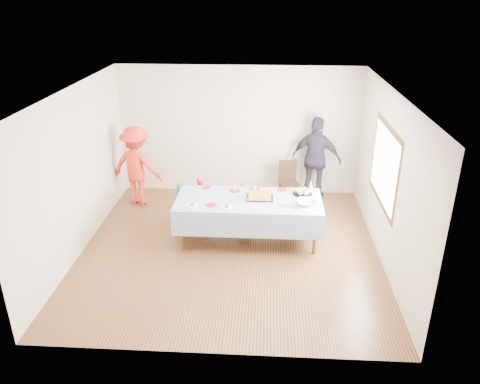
% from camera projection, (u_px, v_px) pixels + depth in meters
% --- Properties ---
extents(ground, '(5.00, 5.00, 0.00)m').
position_uv_depth(ground, '(230.00, 249.00, 8.02)').
color(ground, '#4A2615').
rests_on(ground, ground).
extents(room_walls, '(5.04, 5.04, 2.72)m').
position_uv_depth(room_walls, '(232.00, 151.00, 7.30)').
color(room_walls, beige).
rests_on(room_walls, ground).
extents(party_table, '(2.50, 1.10, 0.78)m').
position_uv_depth(party_table, '(249.00, 202.00, 8.03)').
color(party_table, '#502D1B').
rests_on(party_table, ground).
extents(birthday_cake, '(0.46, 0.35, 0.08)m').
position_uv_depth(birthday_cake, '(260.00, 196.00, 8.04)').
color(birthday_cake, black).
rests_on(birthday_cake, party_table).
extents(rolls_tray, '(0.34, 0.34, 0.10)m').
position_uv_depth(rolls_tray, '(302.00, 192.00, 8.18)').
color(rolls_tray, black).
rests_on(rolls_tray, party_table).
extents(punch_bowl, '(0.34, 0.34, 0.08)m').
position_uv_depth(punch_bowl, '(307.00, 203.00, 7.78)').
color(punch_bowl, silver).
rests_on(punch_bowl, party_table).
extents(party_hat, '(0.11, 0.11, 0.19)m').
position_uv_depth(party_hat, '(311.00, 185.00, 8.32)').
color(party_hat, white).
rests_on(party_hat, party_table).
extents(fork_pile, '(0.24, 0.18, 0.07)m').
position_uv_depth(fork_pile, '(287.00, 204.00, 7.76)').
color(fork_pile, white).
rests_on(fork_pile, party_table).
extents(plate_red_far_a, '(0.17, 0.17, 0.01)m').
position_uv_depth(plate_red_far_a, '(206.00, 187.00, 8.46)').
color(plate_red_far_a, red).
rests_on(plate_red_far_a, party_table).
extents(plate_red_far_b, '(0.18, 0.18, 0.01)m').
position_uv_depth(plate_red_far_b, '(235.00, 191.00, 8.33)').
color(plate_red_far_b, red).
rests_on(plate_red_far_b, party_table).
extents(plate_red_far_c, '(0.19, 0.19, 0.01)m').
position_uv_depth(plate_red_far_c, '(255.00, 189.00, 8.40)').
color(plate_red_far_c, red).
rests_on(plate_red_far_c, party_table).
extents(plate_red_far_d, '(0.18, 0.18, 0.01)m').
position_uv_depth(plate_red_far_d, '(282.00, 189.00, 8.38)').
color(plate_red_far_d, red).
rests_on(plate_red_far_d, party_table).
extents(plate_red_near, '(0.18, 0.18, 0.01)m').
position_uv_depth(plate_red_near, '(211.00, 205.00, 7.79)').
color(plate_red_near, red).
rests_on(plate_red_near, party_table).
extents(plate_white_left, '(0.22, 0.22, 0.01)m').
position_uv_depth(plate_white_left, '(192.00, 206.00, 7.75)').
color(plate_white_left, white).
rests_on(plate_white_left, party_table).
extents(plate_white_mid, '(0.20, 0.20, 0.01)m').
position_uv_depth(plate_white_mid, '(227.00, 208.00, 7.70)').
color(plate_white_mid, white).
rests_on(plate_white_mid, party_table).
extents(plate_white_right, '(0.23, 0.23, 0.01)m').
position_uv_depth(plate_white_right, '(305.00, 208.00, 7.68)').
color(plate_white_right, white).
rests_on(plate_white_right, party_table).
extents(dining_chair, '(0.45, 0.45, 0.86)m').
position_uv_depth(dining_chair, '(289.00, 179.00, 9.64)').
color(dining_chair, black).
rests_on(dining_chair, ground).
extents(toddler_left, '(0.32, 0.25, 0.79)m').
position_uv_depth(toddler_left, '(200.00, 196.00, 9.04)').
color(toddler_left, '#CA193F').
rests_on(toddler_left, ground).
extents(toddler_mid, '(0.46, 0.37, 0.82)m').
position_uv_depth(toddler_mid, '(183.00, 203.00, 8.73)').
color(toddler_mid, '#287833').
rests_on(toddler_mid, ground).
extents(toddler_right, '(0.42, 0.34, 0.82)m').
position_uv_depth(toddler_right, '(244.00, 203.00, 8.75)').
color(toddler_right, tan).
rests_on(toddler_right, ground).
extents(adult_left, '(1.16, 0.83, 1.63)m').
position_uv_depth(adult_left, '(137.00, 166.00, 9.38)').
color(adult_left, red).
rests_on(adult_left, ground).
extents(adult_right, '(1.11, 0.74, 1.75)m').
position_uv_depth(adult_right, '(316.00, 159.00, 9.58)').
color(adult_right, '#292736').
rests_on(adult_right, ground).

